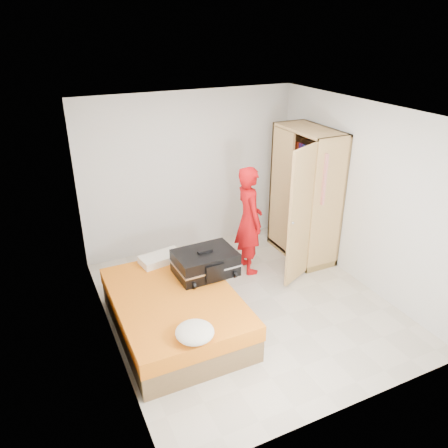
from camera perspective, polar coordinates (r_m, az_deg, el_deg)
name	(u,v)px	position (r m, az deg, el deg)	size (l,w,h in m)	color
room	(249,218)	(5.47, 3.24, 0.82)	(4.00, 4.02, 2.60)	beige
bed	(175,312)	(5.57, -6.38, -11.30)	(1.42, 2.02, 0.50)	brown
wardrobe	(304,199)	(6.96, 10.47, 3.20)	(1.12, 1.43, 2.10)	tan
person	(249,220)	(6.53, 3.28, 0.51)	(0.61, 0.40, 1.67)	red
suitcase	(205,263)	(5.75, -2.45, -5.08)	(0.82, 0.62, 0.34)	black
round_cushion	(195,332)	(4.71, -3.84, -13.91)	(0.41, 0.41, 0.16)	white
pillow	(161,258)	(6.12, -8.20, -4.44)	(0.58, 0.30, 0.11)	white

